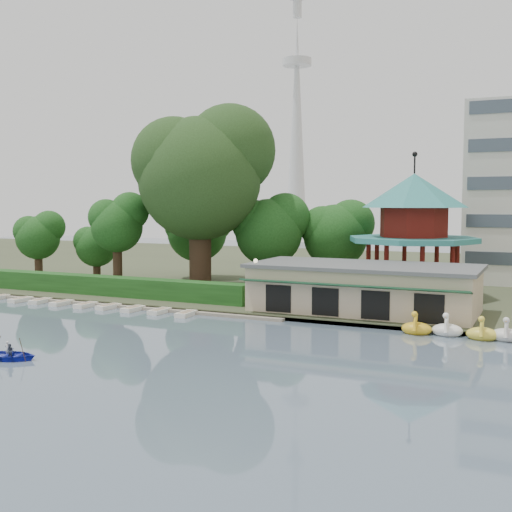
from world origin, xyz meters
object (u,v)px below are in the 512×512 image
Objects in this scene: boathouse at (364,287)px; pavilion at (413,222)px; dock at (112,305)px; big_tree at (202,169)px; rowboat_with_passengers at (9,351)px.

boathouse is 11.43m from pavilion.
dock is 17.05m from big_tree.
pavilion reaches higher than boathouse.
dock is at bearing -106.08° from big_tree.
big_tree is (-20.83, -3.80, 5.27)m from pavilion.
big_tree is (3.17, 11.00, 12.63)m from dock.
dock is 22.62m from boathouse.
pavilion reaches higher than rowboat_with_passengers.
pavilion is (2.00, 10.03, 5.11)m from boathouse.
rowboat_with_passengers is (3.47, -29.64, -12.26)m from big_tree.
pavilion is 38.32m from rowboat_with_passengers.
rowboat_with_passengers reaches higher than dock.
rowboat_with_passengers is at bearing -123.26° from boathouse.
rowboat_with_passengers is (-17.36, -33.44, -6.99)m from pavilion.
rowboat_with_passengers is at bearing -83.32° from big_tree.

